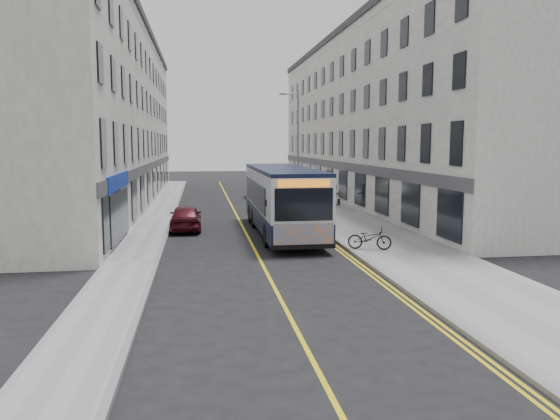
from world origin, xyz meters
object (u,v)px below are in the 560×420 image
object	(u,v)px
streetlamp	(297,147)
city_bus	(282,198)
car_maroon	(186,217)
pedestrian_near	(313,201)
bicycle	(370,238)
pedestrian_far	(335,195)
car_white	(257,190)

from	to	relation	value
streetlamp	city_bus	world-z (taller)	streetlamp
streetlamp	car_maroon	bearing A→B (deg)	-135.38
streetlamp	pedestrian_near	size ratio (longest dim) A/B	4.57
city_bus	pedestrian_near	distance (m)	6.80
bicycle	pedestrian_near	bearing A→B (deg)	20.38
pedestrian_far	bicycle	bearing A→B (deg)	-126.39
bicycle	streetlamp	bearing A→B (deg)	22.43
car_maroon	car_white	bearing A→B (deg)	-108.52
bicycle	car_white	size ratio (longest dim) A/B	0.43
pedestrian_near	car_white	bearing A→B (deg)	82.22
city_bus	pedestrian_near	xyz separation A→B (m)	(2.90, 6.09, -0.86)
city_bus	bicycle	size ratio (longest dim) A/B	6.35
car_white	car_maroon	distance (m)	17.39
city_bus	pedestrian_far	xyz separation A→B (m)	(5.58, 11.12, -0.94)
city_bus	pedestrian_near	size ratio (longest dim) A/B	6.66
pedestrian_far	pedestrian_near	bearing A→B (deg)	-145.35
bicycle	pedestrian_far	size ratio (longest dim) A/B	1.16
streetlamp	pedestrian_near	world-z (taller)	streetlamp
pedestrian_far	car_maroon	bearing A→B (deg)	-166.09
bicycle	car_white	bearing A→B (deg)	25.71
streetlamp	pedestrian_far	distance (m)	5.14
bicycle	pedestrian_near	xyz separation A→B (m)	(-0.08, 11.24, 0.39)
bicycle	pedestrian_near	world-z (taller)	pedestrian_near
city_bus	car_white	bearing A→B (deg)	88.11
bicycle	car_maroon	distance (m)	10.60
pedestrian_near	streetlamp	bearing A→B (deg)	81.72
bicycle	car_white	xyz separation A→B (m)	(-2.37, 23.58, 0.11)
bicycle	car_maroon	world-z (taller)	car_maroon
pedestrian_near	car_maroon	world-z (taller)	pedestrian_near
city_bus	bicycle	world-z (taller)	city_bus
streetlamp	pedestrian_near	distance (m)	4.57
car_white	car_maroon	world-z (taller)	car_white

